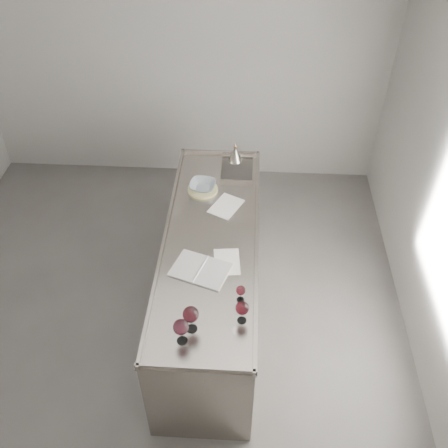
# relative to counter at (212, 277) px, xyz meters

# --- Properties ---
(room_shell) EXTENTS (4.54, 5.04, 2.84)m
(room_shell) POSITION_rel_counter_xyz_m (-0.50, -0.30, 0.93)
(room_shell) COLOR #524F4D
(room_shell) RESTS_ON ground
(counter) EXTENTS (0.77, 2.42, 0.97)m
(counter) POSITION_rel_counter_xyz_m (0.00, 0.00, 0.00)
(counter) COLOR gray
(counter) RESTS_ON ground
(wine_glass_left) EXTENTS (0.10, 0.10, 0.20)m
(wine_glass_left) POSITION_rel_counter_xyz_m (-0.11, -0.98, 0.61)
(wine_glass_left) COLOR white
(wine_glass_left) RESTS_ON counter
(wine_glass_middle) EXTENTS (0.11, 0.11, 0.21)m
(wine_glass_middle) POSITION_rel_counter_xyz_m (-0.06, -0.88, 0.62)
(wine_glass_middle) COLOR white
(wine_glass_middle) RESTS_ON counter
(wine_glass_right) EXTENTS (0.09, 0.09, 0.18)m
(wine_glass_right) POSITION_rel_counter_xyz_m (0.27, -0.80, 0.60)
(wine_glass_right) COLOR white
(wine_glass_right) RESTS_ON counter
(wine_glass_small) EXTENTS (0.07, 0.07, 0.14)m
(wine_glass_small) POSITION_rel_counter_xyz_m (0.26, -0.62, 0.57)
(wine_glass_small) COLOR white
(wine_glass_small) RESTS_ON counter
(notebook) EXTENTS (0.49, 0.41, 0.02)m
(notebook) POSITION_rel_counter_xyz_m (-0.05, -0.35, 0.47)
(notebook) COLOR silver
(notebook) RESTS_ON counter
(loose_paper_top) EXTENTS (0.22, 0.30, 0.00)m
(loose_paper_top) POSITION_rel_counter_xyz_m (0.14, -0.26, 0.47)
(loose_paper_top) COLOR white
(loose_paper_top) RESTS_ON counter
(loose_paper_under) EXTENTS (0.32, 0.36, 0.00)m
(loose_paper_under) POSITION_rel_counter_xyz_m (0.10, 0.39, 0.47)
(loose_paper_under) COLOR white
(loose_paper_under) RESTS_ON counter
(trivet) EXTENTS (0.31, 0.31, 0.02)m
(trivet) POSITION_rel_counter_xyz_m (-0.12, 0.61, 0.48)
(trivet) COLOR #D3CC88
(trivet) RESTS_ON counter
(ceramic_bowl) EXTENTS (0.25, 0.25, 0.06)m
(ceramic_bowl) POSITION_rel_counter_xyz_m (-0.12, 0.61, 0.52)
(ceramic_bowl) COLOR gray
(ceramic_bowl) RESTS_ON trivet
(wine_funnel) EXTENTS (0.14, 0.14, 0.21)m
(wine_funnel) POSITION_rel_counter_xyz_m (0.15, 1.08, 0.53)
(wine_funnel) COLOR gray
(wine_funnel) RESTS_ON counter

